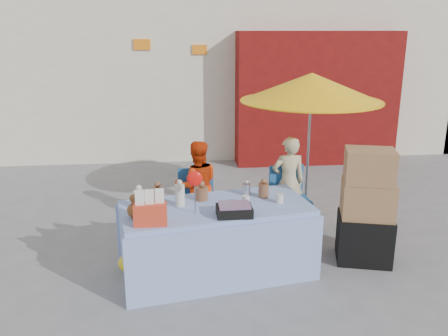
{
  "coord_description": "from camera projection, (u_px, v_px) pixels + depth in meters",
  "views": [
    {
      "loc": [
        -0.59,
        -4.97,
        2.67
      ],
      "look_at": [
        -0.02,
        0.6,
        1.0
      ],
      "focal_mm": 38.0,
      "sensor_mm": 36.0,
      "label": 1
    }
  ],
  "objects": [
    {
      "name": "ground",
      "position": [
        231.0,
        264.0,
        5.56
      ],
      "size": [
        80.0,
        80.0,
        0.0
      ],
      "primitive_type": "plane",
      "color": "slate",
      "rests_on": "ground"
    },
    {
      "name": "backdrop",
      "position": [
        217.0,
        9.0,
        11.88
      ],
      "size": [
        14.0,
        8.0,
        7.8
      ],
      "color": "silver",
      "rests_on": "ground"
    },
    {
      "name": "market_table",
      "position": [
        216.0,
        239.0,
        5.26
      ],
      "size": [
        2.24,
        1.34,
        1.27
      ],
      "rotation": [
        0.0,
        0.0,
        0.18
      ],
      "color": "#93AFEC",
      "rests_on": "ground"
    },
    {
      "name": "chair_left",
      "position": [
        198.0,
        215.0,
        6.35
      ],
      "size": [
        0.51,
        0.5,
        0.85
      ],
      "rotation": [
        0.0,
        0.0,
        0.07
      ],
      "color": "#205592",
      "rests_on": "ground"
    },
    {
      "name": "chair_right",
      "position": [
        289.0,
        211.0,
        6.47
      ],
      "size": [
        0.51,
        0.5,
        0.85
      ],
      "rotation": [
        0.0,
        0.0,
        0.07
      ],
      "color": "#205592",
      "rests_on": "ground"
    },
    {
      "name": "vendor_orange",
      "position": [
        197.0,
        186.0,
        6.37
      ],
      "size": [
        0.63,
        0.51,
        1.24
      ],
      "primitive_type": "imported",
      "rotation": [
        0.0,
        0.0,
        3.22
      ],
      "color": "red",
      "rests_on": "ground"
    },
    {
      "name": "vendor_beige",
      "position": [
        288.0,
        182.0,
        6.49
      ],
      "size": [
        0.48,
        0.34,
        1.27
      ],
      "primitive_type": "imported",
      "rotation": [
        0.0,
        0.0,
        3.22
      ],
      "color": "#C8B98E",
      "rests_on": "ground"
    },
    {
      "name": "umbrella",
      "position": [
        311.0,
        88.0,
        6.3
      ],
      "size": [
        1.9,
        1.9,
        2.09
      ],
      "color": "gray",
      "rests_on": "ground"
    },
    {
      "name": "box_stack",
      "position": [
        366.0,
        211.0,
        5.48
      ],
      "size": [
        0.72,
        0.65,
        1.36
      ],
      "rotation": [
        0.0,
        0.0,
        -0.26
      ],
      "color": "black",
      "rests_on": "ground"
    },
    {
      "name": "tarp_bundle",
      "position": [
        145.0,
        262.0,
        5.33
      ],
      "size": [
        0.61,
        0.5,
        0.27
      ],
      "primitive_type": "ellipsoid",
      "rotation": [
        0.0,
        0.0,
        -0.03
      ],
      "color": "yellow",
      "rests_on": "ground"
    }
  ]
}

